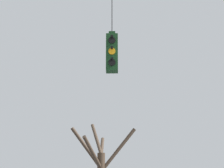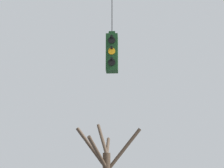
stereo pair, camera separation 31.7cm
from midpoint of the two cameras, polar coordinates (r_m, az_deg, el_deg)
name	(u,v)px [view 1 (the left image)]	position (r m, az deg, el deg)	size (l,w,h in m)	color
traffic_light_near_left_pole	(112,52)	(9.91, -0.92, 5.30)	(0.34, 0.46, 3.26)	#143819
bare_tree	(100,168)	(17.09, -2.49, -13.70)	(3.22, 3.41, 4.61)	#423326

